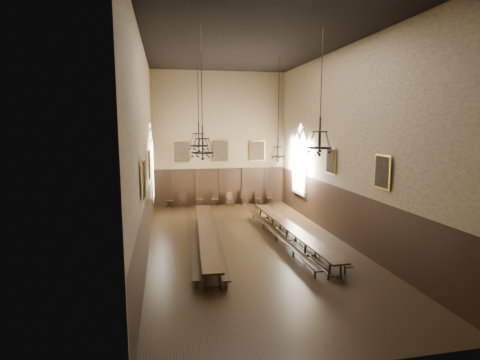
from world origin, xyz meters
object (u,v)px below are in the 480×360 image
object	(u,v)px
bench_right_outer	(300,235)
chair_2	(200,202)
table_right	(291,234)
chandelier_back_right	(278,149)
bench_right_inner	(277,236)
table_left	(206,238)
chair_5	(244,201)
bench_left_inner	(217,241)
chair_0	(170,203)
chair_7	(270,200)
chandelier_front_left	(203,144)
chair_1	(183,203)
chandelier_front_right	(320,141)
bench_left_outer	(192,241)
chair_4	(230,202)
chandelier_back_left	(199,140)
chair_6	(258,200)
chair_3	(215,202)

from	to	relation	value
bench_right_outer	chair_2	size ratio (longest dim) A/B	8.95
table_right	chandelier_back_right	distance (m)	4.85
chair_2	bench_right_inner	bearing A→B (deg)	-68.42
table_left	table_right	xyz separation A→B (m)	(3.95, -0.20, -0.02)
table_left	chair_5	size ratio (longest dim) A/B	10.51
bench_left_inner	chair_0	bearing A→B (deg)	102.88
chair_7	chandelier_front_left	distance (m)	12.88
chair_7	chair_5	bearing A→B (deg)	175.68
chair_1	chandelier_front_right	distance (m)	13.05
chandelier_front_right	chair_7	bearing A→B (deg)	83.45
bench_left_outer	table_right	bearing A→B (deg)	-2.97
bench_right_outer	chair_4	world-z (taller)	chair_4
table_right	chandelier_back_left	distance (m)	6.34
bench_right_inner	chair_0	bearing A→B (deg)	120.03
bench_left_inner	bench_right_outer	xyz separation A→B (m)	(4.06, 0.23, -0.01)
chandelier_front_right	bench_left_inner	bearing A→B (deg)	142.52
chair_6	chandelier_front_left	world-z (taller)	chandelier_front_left
chair_2	chandelier_front_right	world-z (taller)	chandelier_front_right
bench_right_inner	chair_2	size ratio (longest dim) A/B	9.29
chair_3	chandelier_front_left	xyz separation A→B (m)	(-1.84, -10.70, 4.45)
bench_left_outer	chair_7	bearing A→B (deg)	54.37
table_left	bench_left_inner	xyz separation A→B (m)	(0.46, -0.16, -0.13)
table_left	chandelier_front_right	xyz separation A→B (m)	(4.06, -2.92, 4.47)
chair_4	chandelier_back_right	xyz separation A→B (m)	(1.66, -5.51, 3.90)
bench_right_inner	chair_7	bearing A→B (deg)	76.37
bench_right_inner	chair_0	world-z (taller)	chair_0
bench_right_outer	chair_0	bearing A→B (deg)	125.76
bench_left_inner	chair_7	distance (m)	9.87
chandelier_back_right	bench_right_outer	bearing A→B (deg)	-83.15
bench_left_inner	chair_6	size ratio (longest dim) A/B	10.68
bench_right_outer	chair_7	size ratio (longest dim) A/B	10.47
table_left	chair_7	xyz separation A→B (m)	(5.36, 8.40, -0.13)
chair_2	chandelier_front_left	bearing A→B (deg)	-91.65
table_left	chair_1	distance (m)	8.38
bench_left_outer	bench_left_inner	distance (m)	1.11
bench_right_outer	chandelier_front_right	world-z (taller)	chandelier_front_right
bench_left_inner	chandelier_back_right	distance (m)	6.16
chandelier_front_right	chair_5	bearing A→B (deg)	92.60
chandelier_back_right	bench_left_outer	bearing A→B (deg)	-150.11
chair_1	chandelier_front_right	xyz separation A→B (m)	(4.70, -11.28, 4.58)
chair_6	chandelier_back_left	world-z (taller)	chandelier_back_left
table_left	chandelier_front_right	world-z (taller)	chandelier_front_right
chair_4	chandelier_front_left	xyz separation A→B (m)	(-2.86, -10.57, 4.47)
bench_left_inner	chair_4	world-z (taller)	chair_4
bench_left_outer	chair_3	bearing A→B (deg)	75.76
chair_1	chandelier_front_left	xyz separation A→B (m)	(0.31, -10.60, 4.46)
chair_3	chair_7	world-z (taller)	chair_3
chair_0	chandelier_front_right	world-z (taller)	chandelier_front_right
table_left	chair_3	world-z (taller)	chair_3
chair_2	chair_3	size ratio (longest dim) A/B	1.07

